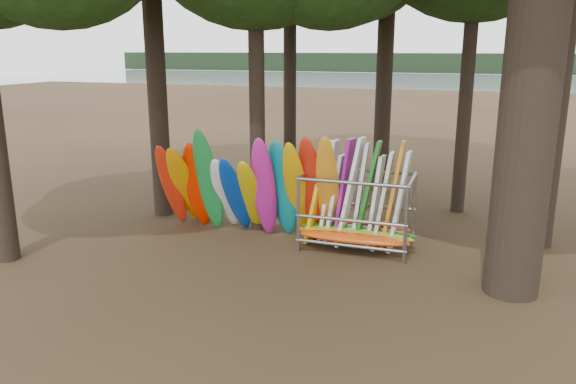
% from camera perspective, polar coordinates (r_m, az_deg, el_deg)
% --- Properties ---
extents(ground, '(120.00, 120.00, 0.00)m').
position_cam_1_polar(ground, '(13.42, 0.93, -7.58)').
color(ground, '#47331E').
rests_on(ground, ground).
extents(lake, '(160.00, 160.00, 0.00)m').
position_cam_1_polar(lake, '(72.10, 16.25, 9.87)').
color(lake, gray).
rests_on(lake, ground).
extents(far_shore, '(160.00, 4.00, 4.00)m').
position_cam_1_polar(far_shore, '(121.92, 17.72, 12.34)').
color(far_shore, black).
rests_on(far_shore, ground).
extents(kayak_row, '(5.44, 2.19, 3.14)m').
position_cam_1_polar(kayak_row, '(15.25, -4.45, 0.33)').
color(kayak_row, red).
rests_on(kayak_row, ground).
extents(storage_rack, '(3.04, 1.60, 2.90)m').
position_cam_1_polar(storage_rack, '(14.48, 7.04, -2.05)').
color(storage_rack, slate).
rests_on(storage_rack, ground).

